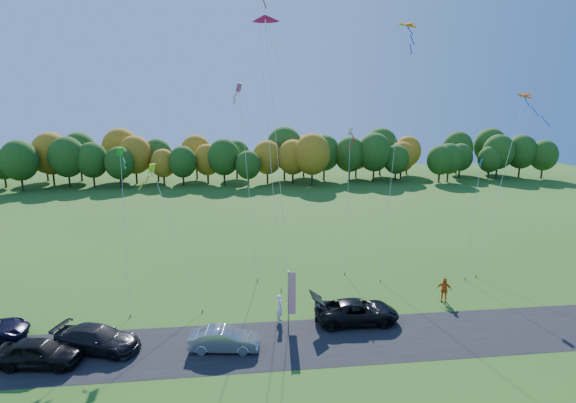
{
  "coord_description": "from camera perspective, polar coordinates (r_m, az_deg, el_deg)",
  "views": [
    {
      "loc": [
        -4.23,
        -29.63,
        14.7
      ],
      "look_at": [
        0.0,
        6.0,
        7.0
      ],
      "focal_mm": 28.0,
      "sensor_mm": 36.0,
      "label": 1
    }
  ],
  "objects": [
    {
      "name": "dark_truck_a",
      "position": [
        30.88,
        -23.04,
        -15.75
      ],
      "size": [
        5.65,
        3.64,
        1.52
      ],
      "primitive_type": "imported",
      "rotation": [
        0.0,
        0.0,
        1.26
      ],
      "color": "black",
      "rests_on": "ground"
    },
    {
      "name": "kite_diamond_green",
      "position": [
        35.86,
        -20.01,
        -3.17
      ],
      "size": [
        1.95,
        6.94,
        11.77
      ],
      "color": "#4C3F33",
      "rests_on": "ground"
    },
    {
      "name": "feather_flag",
      "position": [
        30.62,
        0.4,
        -11.5
      ],
      "size": [
        0.52,
        0.13,
        3.99
      ],
      "color": "#999999",
      "rests_on": "ground"
    },
    {
      "name": "kite_diamond_yellow",
      "position": [
        34.86,
        -14.04,
        -4.29
      ],
      "size": [
        4.46,
        5.64,
        10.6
      ],
      "color": "#4C3F33",
      "rests_on": "ground"
    },
    {
      "name": "kite_diamond_white",
      "position": [
        42.51,
        7.61,
        0.51
      ],
      "size": [
        2.73,
        7.94,
        12.96
      ],
      "color": "#4C3F33",
      "rests_on": "ground"
    },
    {
      "name": "kite_parafoil_rainbow",
      "position": [
        45.72,
        25.52,
        2.42
      ],
      "size": [
        8.82,
        7.29,
        16.19
      ],
      "color": "#4C3F33",
      "rests_on": "ground"
    },
    {
      "name": "kite_parafoil_orange",
      "position": [
        43.97,
        13.48,
        7.71
      ],
      "size": [
        8.05,
        13.66,
        23.59
      ],
      "color": "#4C3F33",
      "rests_on": "ground"
    },
    {
      "name": "person_tailgate_b",
      "position": [
        32.16,
        3.92,
        -13.31
      ],
      "size": [
        0.92,
        1.04,
        1.81
      ],
      "primitive_type": "imported",
      "rotation": [
        0.0,
        0.0,
        1.27
      ],
      "color": "gray",
      "rests_on": "ground"
    },
    {
      "name": "person_east",
      "position": [
        36.81,
        19.2,
        -10.53
      ],
      "size": [
        1.2,
        0.93,
        1.9
      ],
      "primitive_type": "imported",
      "rotation": [
        0.0,
        0.0,
        -0.5
      ],
      "color": "#D35B13",
      "rests_on": "ground"
    },
    {
      "name": "kite_delta_blue",
      "position": [
        39.28,
        -2.77,
        11.51
      ],
      "size": [
        2.99,
        11.44,
        28.34
      ],
      "color": "#4C3F33",
      "rests_on": "ground"
    },
    {
      "name": "kite_delta_red",
      "position": [
        36.91,
        -1.51,
        7.75
      ],
      "size": [
        2.4,
        11.31,
        23.47
      ],
      "color": "#4C3F33",
      "rests_on": "ground"
    },
    {
      "name": "tree_line",
      "position": [
        86.0,
        -3.86,
        2.24
      ],
      "size": [
        116.0,
        12.0,
        10.0
      ],
      "primitive_type": null,
      "color": "#1E4711",
      "rests_on": "ground"
    },
    {
      "name": "person_tailgate_a",
      "position": [
        31.85,
        -1.05,
        -13.4
      ],
      "size": [
        0.62,
        0.8,
        1.96
      ],
      "primitive_type": "imported",
      "rotation": [
        0.0,
        0.0,
        1.35
      ],
      "color": "white",
      "rests_on": "ground"
    },
    {
      "name": "silver_sedan",
      "position": [
        28.96,
        -8.11,
        -16.92
      ],
      "size": [
        4.43,
        2.02,
        1.41
      ],
      "primitive_type": "imported",
      "rotation": [
        0.0,
        0.0,
        1.44
      ],
      "color": "#9F9FA3",
      "rests_on": "ground"
    },
    {
      "name": "black_suv",
      "position": [
        32.2,
        8.79,
        -13.64
      ],
      "size": [
        5.7,
        2.65,
        1.58
      ],
      "primitive_type": "imported",
      "rotation": [
        0.0,
        0.0,
        1.57
      ],
      "color": "black",
      "rests_on": "ground"
    },
    {
      "name": "kite_diamond_blue_low",
      "position": [
        42.44,
        22.46,
        -2.08
      ],
      "size": [
        2.83,
        3.74,
        10.34
      ],
      "color": "#4C3F33",
      "rests_on": "ground"
    },
    {
      "name": "ground",
      "position": [
        33.35,
        1.25,
        -14.05
      ],
      "size": [
        160.0,
        160.0,
        0.0
      ],
      "primitive_type": "plane",
      "color": "#225115"
    },
    {
      "name": "kite_diamond_pink",
      "position": [
        39.43,
        -5.14,
        2.77
      ],
      "size": [
        1.81,
        6.23,
        17.01
      ],
      "color": "#4C3F33",
      "rests_on": "ground"
    },
    {
      "name": "asphalt_strip",
      "position": [
        29.84,
        2.37,
        -17.39
      ],
      "size": [
        90.0,
        6.0,
        0.01
      ],
      "primitive_type": "cube",
      "color": "black",
      "rests_on": "ground"
    },
    {
      "name": "dark_truck_b",
      "position": [
        30.7,
        -29.04,
        -16.44
      ],
      "size": [
        4.92,
        2.52,
        1.6
      ],
      "primitive_type": "imported",
      "rotation": [
        0.0,
        0.0,
        1.43
      ],
      "color": "black",
      "rests_on": "ground"
    }
  ]
}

